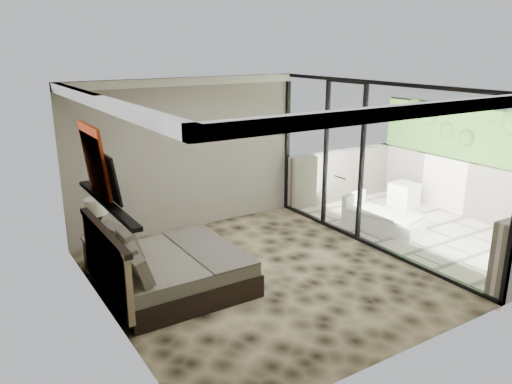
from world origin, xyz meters
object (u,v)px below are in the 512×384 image
bed (168,270)px  table_lamp (96,213)px  ottoman (404,195)px  lounger (381,219)px  nightstand (104,253)px

bed → table_lamp: table_lamp is taller
ottoman → lounger: 1.55m
bed → nightstand: size_ratio=3.58×
bed → ottoman: bed is taller
lounger → table_lamp: bearing=153.8°
nightstand → ottoman: (6.37, -0.28, -0.01)m
nightstand → table_lamp: 0.65m
nightstand → lounger: size_ratio=0.34×
ottoman → lounger: bearing=-153.6°
bed → ottoman: size_ratio=3.79×
table_lamp → nightstand: bearing=-30.5°
ottoman → table_lamp: bearing=177.2°
table_lamp → ottoman: (6.42, -0.31, -0.67)m
bed → table_lamp: bearing=116.9°
table_lamp → lounger: bearing=-11.2°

